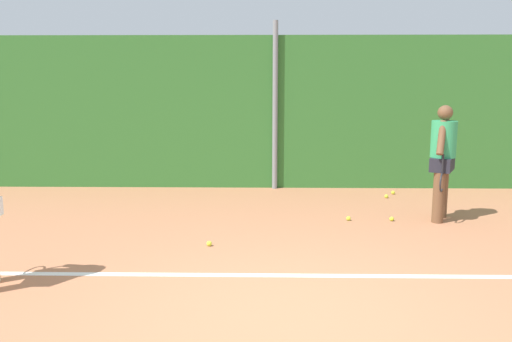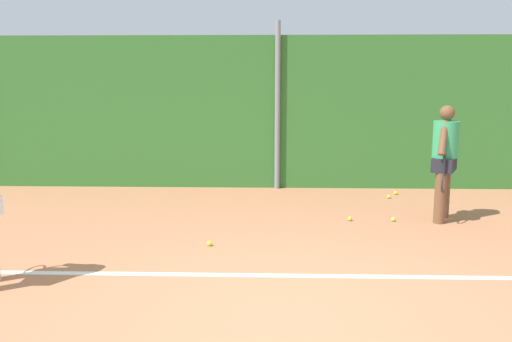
{
  "view_description": "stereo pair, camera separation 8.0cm",
  "coord_description": "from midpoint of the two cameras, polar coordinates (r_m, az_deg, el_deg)",
  "views": [
    {
      "loc": [
        -0.17,
        -4.49,
        2.1
      ],
      "look_at": [
        -0.29,
        2.02,
        0.98
      ],
      "focal_mm": 37.69,
      "sensor_mm": 36.0,
      "label": 1
    },
    {
      "loc": [
        -0.09,
        -4.48,
        2.1
      ],
      "look_at": [
        -0.29,
        2.02,
        0.98
      ],
      "focal_mm": 37.69,
      "sensor_mm": 36.0,
      "label": 2
    }
  ],
  "objects": [
    {
      "name": "tennis_ball_2",
      "position": [
        9.82,
        13.45,
        -2.62
      ],
      "size": [
        0.07,
        0.07,
        0.07
      ],
      "primitive_type": "sphere",
      "color": "#CCDB33",
      "rests_on": "ground_plane"
    },
    {
      "name": "court_baseline_paint",
      "position": [
        5.91,
        2.28,
        -11.0
      ],
      "size": [
        14.32,
        0.1,
        0.01
      ],
      "primitive_type": "cube",
      "color": "white",
      "rests_on": "ground_plane"
    },
    {
      "name": "ground_plane",
      "position": [
        6.56,
        2.16,
        -8.89
      ],
      "size": [
        30.15,
        30.15,
        0.0
      ],
      "primitive_type": "plane",
      "color": "#B2704C"
    },
    {
      "name": "tennis_ball_8",
      "position": [
        6.9,
        -5.32,
        -7.68
      ],
      "size": [
        0.07,
        0.07,
        0.07
      ],
      "primitive_type": "sphere",
      "color": "#CCDB33",
      "rests_on": "ground_plane"
    },
    {
      "name": "hedge_fence_backdrop",
      "position": [
        10.39,
        1.8,
        6.2
      ],
      "size": [
        19.6,
        0.25,
        2.9
      ],
      "primitive_type": "cube",
      "color": "#33702D",
      "rests_on": "ground_plane"
    },
    {
      "name": "tennis_ball_3",
      "position": [
        8.17,
        9.51,
        -4.99
      ],
      "size": [
        0.07,
        0.07,
        0.07
      ],
      "primitive_type": "sphere",
      "color": "#CCDB33",
      "rests_on": "ground_plane"
    },
    {
      "name": "tennis_ball_7",
      "position": [
        8.28,
        13.93,
        -4.95
      ],
      "size": [
        0.07,
        0.07,
        0.07
      ],
      "primitive_type": "sphere",
      "color": "#CCDB33",
      "rests_on": "ground_plane"
    },
    {
      "name": "tennis_ball_0",
      "position": [
        10.16,
        14.12,
        -2.23
      ],
      "size": [
        0.07,
        0.07,
        0.07
      ],
      "primitive_type": "sphere",
      "color": "#CCDB33",
      "rests_on": "ground_plane"
    },
    {
      "name": "fence_post_center",
      "position": [
        10.2,
        1.81,
        6.87
      ],
      "size": [
        0.1,
        0.1,
        3.16
      ],
      "primitive_type": "cylinder",
      "color": "gray",
      "rests_on": "ground_plane"
    },
    {
      "name": "player_midcourt",
      "position": [
        8.37,
        18.94,
        1.45
      ],
      "size": [
        0.49,
        0.75,
        1.72
      ],
      "rotation": [
        0.0,
        0.0,
        4.25
      ],
      "color": "brown",
      "rests_on": "ground_plane"
    },
    {
      "name": "tennis_ball_4",
      "position": [
        9.8,
        19.15,
        -2.93
      ],
      "size": [
        0.07,
        0.07,
        0.07
      ],
      "primitive_type": "sphere",
      "color": "#CCDB33",
      "rests_on": "ground_plane"
    }
  ]
}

